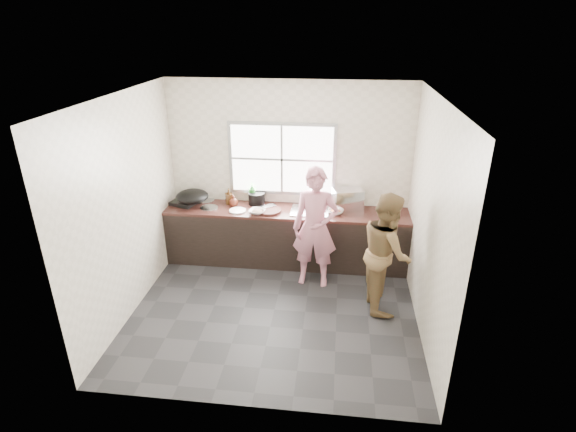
# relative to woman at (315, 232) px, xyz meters

# --- Properties ---
(floor) EXTENTS (3.60, 3.20, 0.01)m
(floor) POSITION_rel_woman_xyz_m (-0.46, -0.74, -0.80)
(floor) COLOR #252528
(floor) RESTS_ON ground
(ceiling) EXTENTS (3.60, 3.20, 0.01)m
(ceiling) POSITION_rel_woman_xyz_m (-0.46, -0.74, 1.91)
(ceiling) COLOR silver
(ceiling) RESTS_ON wall_back
(wall_back) EXTENTS (3.60, 0.01, 2.70)m
(wall_back) POSITION_rel_woman_xyz_m (-0.46, 0.87, 0.55)
(wall_back) COLOR beige
(wall_back) RESTS_ON ground
(wall_left) EXTENTS (0.01, 3.20, 2.70)m
(wall_left) POSITION_rel_woman_xyz_m (-2.27, -0.74, 0.55)
(wall_left) COLOR beige
(wall_left) RESTS_ON ground
(wall_right) EXTENTS (0.01, 3.20, 2.70)m
(wall_right) POSITION_rel_woman_xyz_m (1.34, -0.74, 0.55)
(wall_right) COLOR beige
(wall_right) RESTS_ON ground
(wall_front) EXTENTS (3.60, 0.01, 2.70)m
(wall_front) POSITION_rel_woman_xyz_m (-0.46, -2.34, 0.55)
(wall_front) COLOR silver
(wall_front) RESTS_ON ground
(cabinet) EXTENTS (3.60, 0.62, 0.82)m
(cabinet) POSITION_rel_woman_xyz_m (-0.46, 0.55, -0.39)
(cabinet) COLOR black
(cabinet) RESTS_ON floor
(countertop) EXTENTS (3.60, 0.64, 0.04)m
(countertop) POSITION_rel_woman_xyz_m (-0.46, 0.55, 0.04)
(countertop) COLOR #371B16
(countertop) RESTS_ON cabinet
(sink) EXTENTS (0.55, 0.45, 0.02)m
(sink) POSITION_rel_woman_xyz_m (-0.11, 0.55, 0.07)
(sink) COLOR silver
(sink) RESTS_ON countertop
(faucet) EXTENTS (0.02, 0.02, 0.30)m
(faucet) POSITION_rel_woman_xyz_m (-0.11, 0.75, 0.21)
(faucet) COLOR silver
(faucet) RESTS_ON countertop
(window_frame) EXTENTS (1.60, 0.05, 1.10)m
(window_frame) POSITION_rel_woman_xyz_m (-0.56, 0.85, 0.75)
(window_frame) COLOR #9EA0A5
(window_frame) RESTS_ON wall_back
(window_glazing) EXTENTS (1.50, 0.01, 1.00)m
(window_glazing) POSITION_rel_woman_xyz_m (-0.56, 0.83, 0.75)
(window_glazing) COLOR white
(window_glazing) RESTS_ON window_frame
(woman) EXTENTS (0.61, 0.42, 1.59)m
(woman) POSITION_rel_woman_xyz_m (0.00, 0.00, 0.00)
(woman) COLOR pink
(woman) RESTS_ON floor
(person_side) EXTENTS (0.68, 0.83, 1.56)m
(person_side) POSITION_rel_woman_xyz_m (0.92, -0.44, -0.01)
(person_side) COLOR brown
(person_side) RESTS_ON floor
(cutting_board) EXTENTS (0.42, 0.42, 0.04)m
(cutting_board) POSITION_rel_woman_xyz_m (-0.71, 0.46, 0.08)
(cutting_board) COLOR black
(cutting_board) RESTS_ON countertop
(cleaver) EXTENTS (0.24, 0.22, 0.01)m
(cleaver) POSITION_rel_woman_xyz_m (-0.74, 0.58, 0.11)
(cleaver) COLOR #A7A8AD
(cleaver) RESTS_ON cutting_board
(bowl_mince) EXTENTS (0.28, 0.28, 0.06)m
(bowl_mince) POSITION_rel_woman_xyz_m (-0.87, 0.38, 0.09)
(bowl_mince) COLOR silver
(bowl_mince) RESTS_ON countertop
(bowl_crabs) EXTENTS (0.21, 0.21, 0.06)m
(bowl_crabs) POSITION_rel_woman_xyz_m (0.27, 0.51, 0.09)
(bowl_crabs) COLOR silver
(bowl_crabs) RESTS_ON countertop
(bowl_held) EXTENTS (0.26, 0.26, 0.06)m
(bowl_held) POSITION_rel_woman_xyz_m (-0.07, 0.56, 0.10)
(bowl_held) COLOR white
(bowl_held) RESTS_ON countertop
(black_pot) EXTENTS (0.27, 0.27, 0.18)m
(black_pot) POSITION_rel_woman_xyz_m (-0.94, 0.74, 0.15)
(black_pot) COLOR black
(black_pot) RESTS_ON countertop
(plate_food) EXTENTS (0.32, 0.32, 0.02)m
(plate_food) POSITION_rel_woman_xyz_m (-1.17, 0.43, 0.07)
(plate_food) COLOR white
(plate_food) RESTS_ON countertop
(bottle_green) EXTENTS (0.14, 0.14, 0.32)m
(bottle_green) POSITION_rel_woman_xyz_m (-1.02, 0.78, 0.22)
(bottle_green) COLOR #287B2B
(bottle_green) RESTS_ON countertop
(bottle_brown_tall) EXTENTS (0.12, 0.13, 0.21)m
(bottle_brown_tall) POSITION_rel_woman_xyz_m (-1.37, 0.71, 0.17)
(bottle_brown_tall) COLOR #3D240F
(bottle_brown_tall) RESTS_ON countertop
(bottle_brown_short) EXTENTS (0.16, 0.16, 0.16)m
(bottle_brown_short) POSITION_rel_woman_xyz_m (-1.27, 0.62, 0.14)
(bottle_brown_short) COLOR #502014
(bottle_brown_short) RESTS_ON countertop
(glass_jar) EXTENTS (0.08, 0.08, 0.11)m
(glass_jar) POSITION_rel_woman_xyz_m (-1.37, 0.78, 0.12)
(glass_jar) COLOR #BBBEC1
(glass_jar) RESTS_ON countertop
(burner) EXTENTS (0.44, 0.44, 0.05)m
(burner) POSITION_rel_woman_xyz_m (-2.04, 0.63, 0.09)
(burner) COLOR black
(burner) RESTS_ON countertop
(wok) EXTENTS (0.63, 0.63, 0.18)m
(wok) POSITION_rel_woman_xyz_m (-1.89, 0.55, 0.22)
(wok) COLOR black
(wok) RESTS_ON burner
(dish_rack) EXTENTS (0.48, 0.39, 0.31)m
(dish_rack) POSITION_rel_woman_xyz_m (0.43, 0.70, 0.22)
(dish_rack) COLOR silver
(dish_rack) RESTS_ON countertop
(pot_lid_left) EXTENTS (0.32, 0.32, 0.01)m
(pot_lid_left) POSITION_rel_woman_xyz_m (-1.62, 0.49, 0.07)
(pot_lid_left) COLOR #AFB2B6
(pot_lid_left) RESTS_ON countertop
(pot_lid_right) EXTENTS (0.29, 0.29, 0.01)m
(pot_lid_right) POSITION_rel_woman_xyz_m (-1.76, 0.78, 0.07)
(pot_lid_right) COLOR #A5A8AC
(pot_lid_right) RESTS_ON countertop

